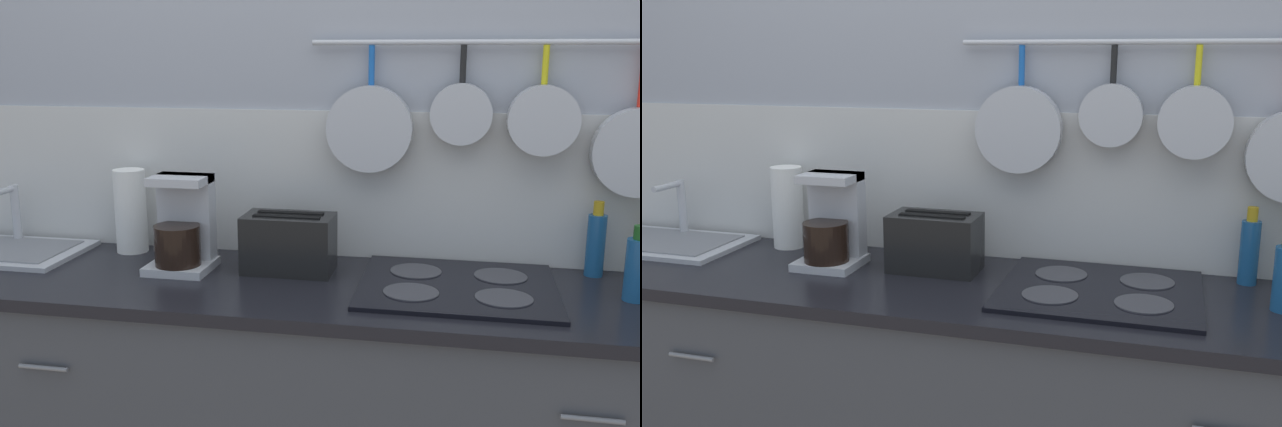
# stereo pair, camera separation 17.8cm
# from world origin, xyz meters

# --- Properties ---
(wall_back) EXTENTS (7.20, 0.15, 2.60)m
(wall_back) POSITION_xyz_m (0.00, 0.33, 1.27)
(wall_back) COLOR #999EA8
(wall_back) RESTS_ON ground_plane
(countertop) EXTENTS (2.81, 0.58, 0.03)m
(countertop) POSITION_xyz_m (0.00, 0.00, 0.86)
(countertop) COLOR black
(countertop) RESTS_ON cabinet_base
(paper_towel_roll) EXTENTS (0.10, 0.10, 0.27)m
(paper_towel_roll) POSITION_xyz_m (-0.66, 0.21, 1.01)
(paper_towel_roll) COLOR white
(paper_towel_roll) RESTS_ON countertop
(coffee_maker) EXTENTS (0.18, 0.18, 0.28)m
(coffee_maker) POSITION_xyz_m (-0.43, 0.07, 1.00)
(coffee_maker) COLOR #B7BABF
(coffee_maker) RESTS_ON countertop
(toaster) EXTENTS (0.28, 0.15, 0.17)m
(toaster) POSITION_xyz_m (-0.11, 0.10, 0.97)
(toaster) COLOR black
(toaster) RESTS_ON countertop
(cooktop) EXTENTS (0.53, 0.47, 0.01)m
(cooktop) POSITION_xyz_m (0.38, 0.04, 0.89)
(cooktop) COLOR black
(cooktop) RESTS_ON countertop
(bottle_sesame_oil) EXTENTS (0.05, 0.05, 0.22)m
(bottle_sesame_oil) POSITION_xyz_m (0.76, 0.23, 0.98)
(bottle_sesame_oil) COLOR navy
(bottle_sesame_oil) RESTS_ON countertop
(bottle_vinegar) EXTENTS (0.06, 0.06, 0.20)m
(bottle_vinegar) POSITION_xyz_m (0.83, 0.03, 0.97)
(bottle_vinegar) COLOR navy
(bottle_vinegar) RESTS_ON countertop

